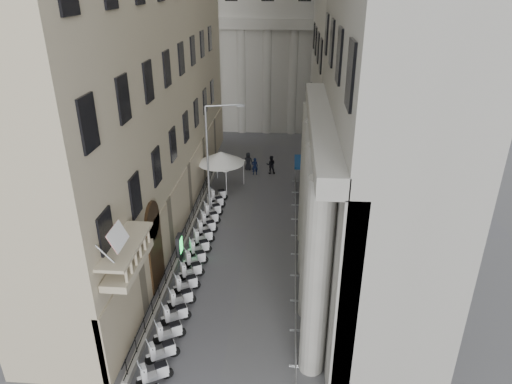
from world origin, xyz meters
TOP-DOWN VIEW (x-y plane):
  - iron_fence at (-4.30, 18.00)m, footprint 0.30×28.00m
  - blue_awning at (4.15, 26.00)m, footprint 1.60×3.00m
  - flag at (-4.00, 5.00)m, footprint 1.00×1.40m
  - scooter_1 at (-2.99, 4.53)m, footprint 1.49×1.17m
  - scooter_2 at (-2.99, 5.90)m, footprint 1.49×1.17m
  - scooter_3 at (-2.99, 7.27)m, footprint 1.49×1.17m
  - scooter_4 at (-2.99, 8.64)m, footprint 1.49×1.17m
  - scooter_5 at (-2.99, 10.00)m, footprint 1.49×1.17m
  - scooter_6 at (-2.99, 11.37)m, footprint 1.49×1.17m
  - scooter_7 at (-2.99, 12.74)m, footprint 1.49×1.17m
  - scooter_8 at (-2.99, 14.11)m, footprint 1.49×1.17m
  - scooter_9 at (-2.99, 15.48)m, footprint 1.49×1.17m
  - scooter_10 at (-2.99, 16.85)m, footprint 1.49×1.17m
  - scooter_11 at (-2.99, 18.21)m, footprint 1.49×1.17m
  - scooter_12 at (-2.99, 19.58)m, footprint 1.49×1.17m
  - scooter_13 at (-2.99, 20.95)m, footprint 1.49×1.17m
  - scooter_14 at (-2.99, 22.32)m, footprint 1.49×1.17m
  - scooter_15 at (-2.99, 23.69)m, footprint 1.49×1.17m
  - barrier_1 at (3.50, 7.22)m, footprint 0.60×2.40m
  - barrier_2 at (3.50, 9.72)m, footprint 0.60×2.40m
  - barrier_3 at (3.50, 12.22)m, footprint 0.60×2.40m
  - barrier_4 at (3.50, 14.72)m, footprint 0.60×2.40m
  - barrier_5 at (3.50, 17.22)m, footprint 0.60×2.40m
  - barrier_6 at (3.50, 19.72)m, footprint 0.60×2.40m
  - barrier_7 at (3.50, 22.22)m, footprint 0.60×2.40m
  - barrier_8 at (3.50, 24.72)m, footprint 0.60×2.40m
  - barrier_9 at (3.50, 27.22)m, footprint 0.60×2.40m
  - security_tent at (-3.60, 27.46)m, footprint 4.15×4.15m
  - street_lamp at (-2.85, 21.08)m, footprint 2.85×0.90m
  - info_kiosk at (-4.19, 14.76)m, footprint 0.29×0.87m
  - pedestrian_a at (-0.38, 29.77)m, footprint 0.66×0.48m
  - pedestrian_b at (1.15, 30.20)m, footprint 0.92×0.74m
  - pedestrian_c at (-1.12, 30.91)m, footprint 0.90×0.60m

SIDE VIEW (x-z plane):
  - iron_fence at x=-4.30m, z-range -0.70..0.70m
  - blue_awning at x=4.15m, z-range -1.50..1.50m
  - flag at x=-4.00m, z-range -4.10..4.10m
  - scooter_1 at x=-2.99m, z-range -0.75..0.75m
  - scooter_2 at x=-2.99m, z-range -0.75..0.75m
  - scooter_3 at x=-2.99m, z-range -0.75..0.75m
  - scooter_4 at x=-2.99m, z-range -0.75..0.75m
  - scooter_5 at x=-2.99m, z-range -0.75..0.75m
  - scooter_6 at x=-2.99m, z-range -0.75..0.75m
  - scooter_7 at x=-2.99m, z-range -0.75..0.75m
  - scooter_8 at x=-2.99m, z-range -0.75..0.75m
  - scooter_9 at x=-2.99m, z-range -0.75..0.75m
  - scooter_10 at x=-2.99m, z-range -0.75..0.75m
  - scooter_11 at x=-2.99m, z-range -0.75..0.75m
  - scooter_12 at x=-2.99m, z-range -0.75..0.75m
  - scooter_13 at x=-2.99m, z-range -0.75..0.75m
  - scooter_14 at x=-2.99m, z-range -0.75..0.75m
  - scooter_15 at x=-2.99m, z-range -0.75..0.75m
  - barrier_1 at x=3.50m, z-range -0.55..0.55m
  - barrier_2 at x=3.50m, z-range -0.55..0.55m
  - barrier_3 at x=3.50m, z-range -0.55..0.55m
  - barrier_4 at x=3.50m, z-range -0.55..0.55m
  - barrier_5 at x=3.50m, z-range -0.55..0.55m
  - barrier_6 at x=3.50m, z-range -0.55..0.55m
  - barrier_7 at x=3.50m, z-range -0.55..0.55m
  - barrier_8 at x=3.50m, z-range -0.55..0.55m
  - barrier_9 at x=3.50m, z-range -0.55..0.55m
  - pedestrian_a at x=-0.38m, z-range 0.00..1.71m
  - pedestrian_c at x=-1.12m, z-range 0.00..1.78m
  - pedestrian_b at x=1.15m, z-range 0.00..1.80m
  - info_kiosk at x=-4.19m, z-range 0.01..1.85m
  - security_tent at x=-3.60m, z-range 1.13..4.50m
  - street_lamp at x=-2.85m, z-range 0.90..9.83m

